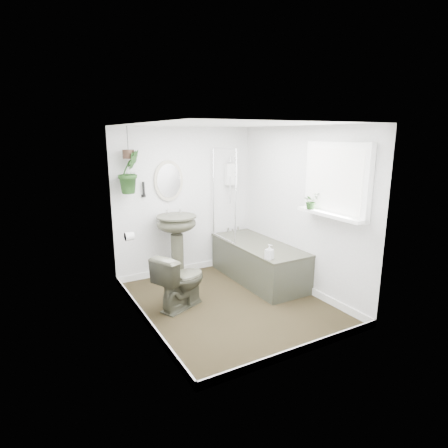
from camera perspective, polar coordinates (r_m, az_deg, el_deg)
floor at (r=5.10m, az=0.84°, el=-12.02°), size 2.30×2.80×0.02m
ceiling at (r=4.60m, az=0.95°, el=15.05°), size 2.30×2.80×0.02m
wall_back at (r=5.95m, az=-5.95°, el=3.41°), size 2.30×0.02×2.30m
wall_front at (r=3.61m, az=12.24°, el=-3.51°), size 2.30×0.02×2.30m
wall_left at (r=4.27m, az=-12.70°, el=-0.89°), size 0.02×2.80×2.30m
wall_right at (r=5.38m, az=11.64°, el=2.12°), size 0.02×2.80×2.30m
skirting at (r=5.07m, az=0.85°, el=-11.40°), size 2.30×2.80×0.10m
bathtub at (r=5.77m, az=5.26°, el=-5.73°), size 0.72×1.72×0.58m
bath_screen at (r=5.76m, az=-0.01°, el=4.47°), size 0.04×0.72×1.40m
shower_box at (r=6.19m, az=1.08°, el=7.61°), size 0.20×0.10×0.35m
oval_mirror at (r=5.76m, az=-8.41°, el=6.53°), size 0.46×0.03×0.62m
wall_sconce at (r=5.64m, az=-12.14°, el=5.19°), size 0.04×0.04×0.22m
toilet_roll_holder at (r=5.00m, az=-14.23°, el=-1.83°), size 0.11×0.11×0.11m
window_recess at (r=4.75m, az=16.81°, el=6.46°), size 0.08×1.00×0.90m
window_sill at (r=4.77m, az=15.89°, el=1.42°), size 0.18×1.00×0.04m
window_blinds at (r=4.72m, az=16.43°, el=6.44°), size 0.01×0.86×0.76m
toilet at (r=4.88m, az=-6.59°, el=-8.51°), size 0.82×0.66×0.73m
pedestal_sink at (r=5.73m, az=-7.14°, el=-3.61°), size 0.61×0.52×1.02m
sill_plant at (r=4.93m, az=13.11°, el=3.45°), size 0.19×0.17×0.21m
hanging_plant at (r=5.44m, az=-14.22°, el=7.72°), size 0.40×0.37×0.61m
soap_bottle at (r=4.98m, az=6.92°, el=-4.22°), size 0.11×0.11×0.20m
hanging_pot at (r=5.42m, az=-14.37°, el=10.27°), size 0.16×0.16×0.12m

